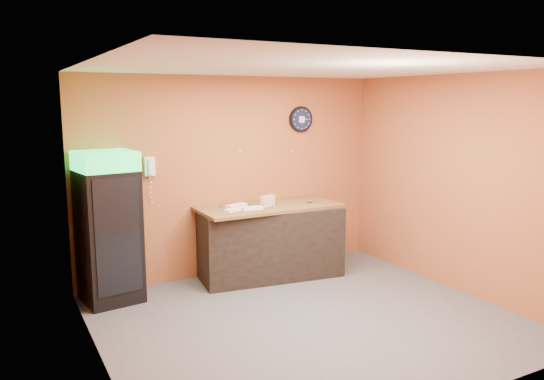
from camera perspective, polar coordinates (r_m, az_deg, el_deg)
floor at (r=6.23m, az=3.83°, el=-13.68°), size 4.50×4.50×0.00m
back_wall at (r=7.56m, az=-4.11°, el=1.52°), size 4.50×0.02×2.80m
left_wall at (r=5.02m, az=-18.36°, el=-3.07°), size 0.02×4.00×2.80m
right_wall at (r=7.26m, az=19.20°, el=0.67°), size 0.02×4.00×2.80m
ceiling at (r=5.73m, az=4.15°, el=12.99°), size 4.50×4.00×0.02m
beverage_cooler at (r=6.74m, az=-17.14°, el=-4.11°), size 0.73×0.74×1.87m
prep_counter at (r=7.51m, az=-0.31°, el=-5.61°), size 2.05×1.11×0.98m
wall_clock at (r=7.98m, az=3.12°, el=7.61°), size 0.38×0.06×0.38m
wall_phone at (r=7.08m, az=-13.03°, el=2.49°), size 0.13×0.11×0.25m
butcher_paper at (r=7.39m, az=-0.31°, el=-1.80°), size 2.00×0.90×0.04m
sub_roll_stack at (r=7.31m, az=-0.47°, el=-1.18°), size 0.24×0.16×0.15m
wrapped_sandwich_left at (r=7.00m, az=-4.22°, el=-2.15°), size 0.28×0.20×0.04m
wrapped_sandwich_mid at (r=7.09m, az=-2.13°, el=-1.98°), size 0.29×0.13×0.04m
wrapped_sandwich_right at (r=7.25m, az=-3.85°, el=-1.72°), size 0.33×0.23×0.04m
kitchen_tool at (r=7.40m, az=-0.97°, el=-1.41°), size 0.06×0.06×0.06m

